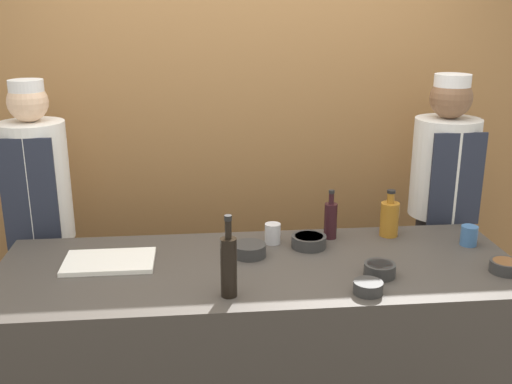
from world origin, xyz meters
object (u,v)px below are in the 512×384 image
(sauce_bowl_yellow, at_px, (368,287))
(sauce_bowl_purple, at_px, (309,241))
(bottle_wine, at_px, (331,219))
(chef_left, at_px, (42,227))
(sauce_bowl_red, at_px, (380,269))
(sauce_bowl_white, at_px, (249,249))
(sauce_bowl_brown, at_px, (505,266))
(cup_blue, at_px, (469,236))
(bottle_amber, at_px, (389,218))
(chef_right, at_px, (440,213))
(cutting_board, at_px, (109,262))
(cup_steel, at_px, (273,233))
(bottle_soy, at_px, (229,265))

(sauce_bowl_yellow, distance_m, sauce_bowl_purple, 0.50)
(bottle_wine, height_order, chef_left, chef_left)
(sauce_bowl_red, xyz_separation_m, sauce_bowl_white, (-0.52, 0.26, 0.00))
(sauce_bowl_white, relative_size, sauce_bowl_purple, 0.93)
(sauce_bowl_white, height_order, chef_left, chef_left)
(sauce_bowl_brown, bearing_deg, sauce_bowl_yellow, -168.14)
(sauce_bowl_yellow, distance_m, sauce_bowl_white, 0.59)
(cup_blue, bearing_deg, sauce_bowl_red, -150.73)
(sauce_bowl_white, bearing_deg, bottle_amber, 14.63)
(sauce_bowl_yellow, xyz_separation_m, chef_right, (0.68, 0.94, -0.05))
(bottle_amber, distance_m, bottle_wine, 0.29)
(sauce_bowl_yellow, distance_m, cutting_board, 1.10)
(sauce_bowl_red, relative_size, sauce_bowl_white, 0.87)
(bottle_wine, height_order, cup_steel, bottle_wine)
(sauce_bowl_purple, bearing_deg, sauce_bowl_red, -55.11)
(bottle_wine, relative_size, chef_right, 0.14)
(sauce_bowl_red, distance_m, sauce_bowl_purple, 0.41)
(bottle_soy, relative_size, bottle_wine, 1.37)
(cutting_board, bearing_deg, sauce_bowl_yellow, -20.20)
(bottle_amber, bearing_deg, cutting_board, -170.98)
(chef_left, bearing_deg, chef_right, 0.01)
(sauce_bowl_red, bearing_deg, bottle_amber, 68.04)
(bottle_amber, height_order, bottle_soy, bottle_soy)
(sauce_bowl_purple, distance_m, bottle_amber, 0.43)
(sauce_bowl_yellow, xyz_separation_m, bottle_soy, (-0.54, 0.03, 0.10))
(sauce_bowl_yellow, relative_size, bottle_wine, 0.48)
(sauce_bowl_red, distance_m, bottle_wine, 0.46)
(sauce_bowl_brown, relative_size, bottle_soy, 0.40)
(sauce_bowl_white, bearing_deg, bottle_soy, -106.49)
(sauce_bowl_brown, relative_size, cutting_board, 0.34)
(sauce_bowl_red, xyz_separation_m, sauce_bowl_yellow, (-0.09, -0.15, -0.00))
(cup_steel, height_order, chef_left, chef_left)
(sauce_bowl_yellow, bearing_deg, chef_left, 147.04)
(cutting_board, bearing_deg, sauce_bowl_purple, 6.42)
(cutting_board, relative_size, bottle_wine, 1.61)
(sauce_bowl_brown, xyz_separation_m, cup_steel, (-0.93, 0.42, 0.02))
(bottle_amber, relative_size, chef_left, 0.14)
(sauce_bowl_yellow, xyz_separation_m, cutting_board, (-1.04, 0.38, -0.02))
(sauce_bowl_brown, height_order, bottle_wine, bottle_wine)
(sauce_bowl_purple, height_order, bottle_wine, bottle_wine)
(sauce_bowl_brown, bearing_deg, cup_steel, 155.89)
(sauce_bowl_white, bearing_deg, cutting_board, -177.58)
(sauce_bowl_red, xyz_separation_m, chef_left, (-1.55, 0.80, -0.06))
(bottle_amber, xyz_separation_m, chef_left, (-1.73, 0.36, -0.12))
(sauce_bowl_purple, height_order, cutting_board, sauce_bowl_purple)
(sauce_bowl_purple, relative_size, cup_steel, 1.68)
(sauce_bowl_brown, bearing_deg, sauce_bowl_purple, 155.48)
(sauce_bowl_white, relative_size, chef_left, 0.09)
(sauce_bowl_white, relative_size, cup_steel, 1.56)
(sauce_bowl_brown, relative_size, cup_steel, 1.36)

